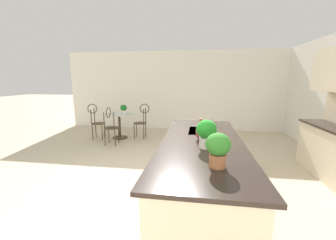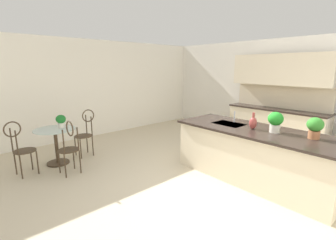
{
  "view_description": "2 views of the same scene",
  "coord_description": "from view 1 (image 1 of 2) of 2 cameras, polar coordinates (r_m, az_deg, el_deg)",
  "views": [
    {
      "loc": [
        3.01,
        0.79,
        1.71
      ],
      "look_at": [
        -1.61,
        0.1,
        0.81
      ],
      "focal_mm": 22.19,
      "sensor_mm": 36.0,
      "label": 1
    },
    {
      "loc": [
        2.26,
        -2.92,
        1.97
      ],
      "look_at": [
        -0.84,
        -0.16,
        1.04
      ],
      "focal_mm": 25.61,
      "sensor_mm": 36.0,
      "label": 2
    }
  ],
  "objects": [
    {
      "name": "potted_plant_counter_far",
      "position": [
        1.97,
        13.57,
        -7.43
      ],
      "size": [
        0.23,
        0.23,
        0.32
      ],
      "color": "#9E603D",
      "rests_on": "kitchen_island"
    },
    {
      "name": "kitchen_island",
      "position": [
        2.99,
        9.06,
        -13.98
      ],
      "size": [
        2.8,
        1.06,
        0.92
      ],
      "color": "beige",
      "rests_on": "ground"
    },
    {
      "name": "ground_plane",
      "position": [
        3.55,
        -5.77,
        -18.0
      ],
      "size": [
        40.0,
        40.0,
        0.0
      ],
      "primitive_type": "plane",
      "color": "beige"
    },
    {
      "name": "chair_toward_desk",
      "position": [
        5.68,
        -15.54,
        -1.12
      ],
      "size": [
        0.49,
        0.4,
        1.04
      ],
      "color": "#3D2D1E",
      "rests_on": "ground"
    },
    {
      "name": "sink_faucet",
      "position": [
        3.34,
        12.36,
        -1.18
      ],
      "size": [
        0.02,
        0.02,
        0.22
      ],
      "primitive_type": "cylinder",
      "color": "#B2B5BA",
      "rests_on": "kitchen_island"
    },
    {
      "name": "bistro_table",
      "position": [
        6.33,
        -13.18,
        -0.95
      ],
      "size": [
        0.8,
        0.8,
        0.74
      ],
      "color": "#3D2D1E",
      "rests_on": "ground"
    },
    {
      "name": "chair_near_window",
      "position": [
        6.44,
        -19.13,
        0.06
      ],
      "size": [
        0.43,
        0.51,
        1.04
      ],
      "color": "#3D2D1E",
      "rests_on": "ground"
    },
    {
      "name": "vase_on_counter",
      "position": [
        2.85,
        8.91,
        -3.15
      ],
      "size": [
        0.13,
        0.13,
        0.29
      ],
      "color": "#993D38",
      "rests_on": "kitchen_island"
    },
    {
      "name": "chair_by_island",
      "position": [
        6.18,
        -7.24,
        0.14
      ],
      "size": [
        0.39,
        0.49,
        1.04
      ],
      "color": "#3D2D1E",
      "rests_on": "ground"
    },
    {
      "name": "wall_left_window",
      "position": [
        7.32,
        2.27,
        8.02
      ],
      "size": [
        0.12,
        7.8,
        2.7
      ],
      "primitive_type": "cube",
      "color": "silver",
      "rests_on": "ground"
    },
    {
      "name": "potted_plant_on_table",
      "position": [
        6.22,
        -12.12,
        3.07
      ],
      "size": [
        0.19,
        0.19,
        0.27
      ],
      "color": "beige",
      "rests_on": "bistro_table"
    },
    {
      "name": "potted_plant_counter_near",
      "position": [
        2.49,
        10.49,
        -3.25
      ],
      "size": [
        0.24,
        0.24,
        0.34
      ],
      "color": "beige",
      "rests_on": "kitchen_island"
    }
  ]
}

